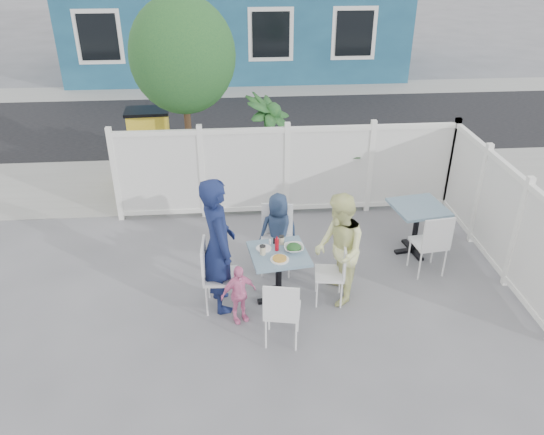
{
  "coord_description": "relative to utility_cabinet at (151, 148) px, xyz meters",
  "views": [
    {
      "loc": [
        -0.83,
        -5.92,
        4.49
      ],
      "look_at": [
        -0.33,
        0.28,
        1.08
      ],
      "focal_mm": 35.0,
      "sensor_mm": 36.0,
      "label": 1
    }
  ],
  "objects": [
    {
      "name": "near_sidewalk",
      "position": [
        2.41,
        -0.2,
        -0.7
      ],
      "size": [
        24.0,
        2.6,
        0.01
      ],
      "primitive_type": "cube",
      "color": "gray",
      "rests_on": "ground"
    },
    {
      "name": "main_table",
      "position": [
        2.14,
        -4.12,
        -0.1
      ],
      "size": [
        0.83,
        0.83,
        0.78
      ],
      "rotation": [
        0.0,
        0.0,
        0.14
      ],
      "color": "slate",
      "rests_on": "ground"
    },
    {
      "name": "woman",
      "position": [
        2.93,
        -4.13,
        0.08
      ],
      "size": [
        0.62,
        0.78,
        1.56
      ],
      "primitive_type": "imported",
      "rotation": [
        0.0,
        0.0,
        -1.53
      ],
      "color": "#E3EB59",
      "rests_on": "ground"
    },
    {
      "name": "street",
      "position": [
        2.41,
        3.5,
        -0.7
      ],
      "size": [
        24.0,
        5.0,
        0.01
      ],
      "primitive_type": "cube",
      "color": "black",
      "rests_on": "ground"
    },
    {
      "name": "far_sidewalk",
      "position": [
        2.41,
        6.6,
        -0.7
      ],
      "size": [
        24.0,
        1.6,
        0.01
      ],
      "primitive_type": "cube",
      "color": "gray",
      "rests_on": "ground"
    },
    {
      "name": "spare_table",
      "position": [
        4.37,
        -3.03,
        -0.08
      ],
      "size": [
        0.87,
        0.87,
        0.8
      ],
      "rotation": [
        0.0,
        0.0,
        0.16
      ],
      "color": "slate",
      "rests_on": "ground"
    },
    {
      "name": "plate_main",
      "position": [
        2.13,
        -4.3,
        0.08
      ],
      "size": [
        0.24,
        0.24,
        0.02
      ],
      "primitive_type": "cylinder",
      "color": "white",
      "rests_on": "main_table"
    },
    {
      "name": "potted_shrub_b",
      "position": [
        3.77,
        -1.0,
        0.01
      ],
      "size": [
        1.69,
        1.68,
        1.42
      ],
      "primitive_type": "imported",
      "rotation": [
        0.0,
        0.0,
        0.74
      ],
      "color": "#184622",
      "rests_on": "ground"
    },
    {
      "name": "ground",
      "position": [
        2.41,
        -4.0,
        -0.7
      ],
      "size": [
        80.0,
        80.0,
        0.0
      ],
      "primitive_type": "plane",
      "color": "slate"
    },
    {
      "name": "fence_right",
      "position": [
        5.41,
        -3.4,
        0.08
      ],
      "size": [
        0.08,
        3.66,
        1.6
      ],
      "rotation": [
        0.0,
        0.0,
        1.57
      ],
      "color": "white",
      "rests_on": "ground"
    },
    {
      "name": "man",
      "position": [
        1.36,
        -4.13,
        0.23
      ],
      "size": [
        0.6,
        0.77,
        1.86
      ],
      "primitive_type": "imported",
      "rotation": [
        0.0,
        0.0,
        1.81
      ],
      "color": "#141E49",
      "rests_on": "ground"
    },
    {
      "name": "salt_shaker",
      "position": [
        2.04,
        -3.91,
        0.11
      ],
      "size": [
        0.03,
        0.03,
        0.07
      ],
      "primitive_type": "cylinder",
      "color": "white",
      "rests_on": "main_table"
    },
    {
      "name": "toddler",
      "position": [
        1.6,
        -4.48,
        -0.29
      ],
      "size": [
        0.52,
        0.38,
        0.83
      ],
      "primitive_type": "imported",
      "rotation": [
        0.0,
        0.0,
        0.41
      ],
      "color": "pink",
      "rests_on": "ground"
    },
    {
      "name": "chair_spare",
      "position": [
        4.39,
        -3.67,
        -0.13
      ],
      "size": [
        0.5,
        0.48,
        0.99
      ],
      "rotation": [
        0.0,
        0.0,
        0.13
      ],
      "color": "white",
      "rests_on": "ground"
    },
    {
      "name": "coffee_cup_a",
      "position": [
        1.93,
        -4.15,
        0.13
      ],
      "size": [
        0.08,
        0.08,
        0.12
      ],
      "primitive_type": "cylinder",
      "color": "beige",
      "rests_on": "main_table"
    },
    {
      "name": "ketchup_bottle",
      "position": [
        2.12,
        -4.07,
        0.16
      ],
      "size": [
        0.05,
        0.05,
        0.17
      ],
      "primitive_type": "cylinder",
      "color": "#AE0816",
      "rests_on": "main_table"
    },
    {
      "name": "plate_side",
      "position": [
        1.95,
        -4.02,
        0.08
      ],
      "size": [
        0.21,
        0.21,
        0.01
      ],
      "primitive_type": "cylinder",
      "color": "white",
      "rests_on": "main_table"
    },
    {
      "name": "chair_back",
      "position": [
        2.19,
        -3.3,
        -0.12
      ],
      "size": [
        0.52,
        0.5,
        1.01
      ],
      "rotation": [
        0.0,
        0.0,
        3.0
      ],
      "color": "white",
      "rests_on": "ground"
    },
    {
      "name": "utility_cabinet",
      "position": [
        0.0,
        0.0,
        0.0
      ],
      "size": [
        0.79,
        0.58,
        1.41
      ],
      "primitive_type": "cube",
      "rotation": [
        0.0,
        0.0,
        0.06
      ],
      "color": "gold",
      "rests_on": "ground"
    },
    {
      "name": "coffee_cup_b",
      "position": [
        2.2,
        -3.92,
        0.13
      ],
      "size": [
        0.07,
        0.07,
        0.11
      ],
      "primitive_type": "cylinder",
      "color": "beige",
      "rests_on": "main_table"
    },
    {
      "name": "potted_shrub_a",
      "position": [
        2.24,
        -0.9,
        0.26
      ],
      "size": [
        1.39,
        1.39,
        1.93
      ],
      "primitive_type": "imported",
      "rotation": [
        0.0,
        0.0,
        1.2
      ],
      "color": "#184622",
      "rests_on": "ground"
    },
    {
      "name": "chair_left",
      "position": [
        1.29,
        -4.18,
        -0.12
      ],
      "size": [
        0.46,
        0.47,
        0.99
      ],
      "rotation": [
        0.0,
        0.0,
        -1.62
      ],
      "color": "white",
      "rests_on": "ground"
    },
    {
      "name": "fence_back",
      "position": [
        2.51,
        -1.6,
        0.08
      ],
      "size": [
        5.86,
        0.08,
        1.6
      ],
      "color": "white",
      "rests_on": "ground"
    },
    {
      "name": "tree",
      "position": [
        0.81,
        -0.7,
        1.89
      ],
      "size": [
        1.8,
        1.62,
        3.59
      ],
      "color": "#382316",
      "rests_on": "ground"
    },
    {
      "name": "chair_right",
      "position": [
        2.89,
        -4.17,
        -0.19
      ],
      "size": [
        0.44,
        0.45,
        0.88
      ],
      "rotation": [
        0.0,
        0.0,
        1.43
      ],
      "color": "white",
      "rests_on": "ground"
    },
    {
      "name": "chair_near",
      "position": [
        2.1,
        -4.99,
        -0.16
      ],
      "size": [
        0.49,
        0.48,
        0.93
      ],
      "rotation": [
        0.0,
        0.0,
        -0.19
      ],
      "color": "white",
      "rests_on": "ground"
    },
    {
      "name": "salad_bowl",
      "position": [
        2.34,
        -4.09,
        0.11
      ],
      "size": [
        0.26,
        0.26,
        0.06
      ],
      "primitive_type": "imported",
      "color": "white",
      "rests_on": "main_table"
    },
    {
      "name": "boy",
      "position": [
        2.22,
        -3.22,
        -0.12
      ],
      "size": [
        0.61,
        0.44,
        1.17
      ],
      "primitive_type": "imported",
      "rotation": [
        0.0,
        0.0,
        3.27
      ],
      "color": "navy",
      "rests_on": "ground"
    },
    {
      "name": "pepper_shaker",
      "position": [
        2.1,
        -3.89,
        0.11
      ],
      "size": [
        0.03,
        0.03,
        0.07
      ],
      "primitive_type": "cylinder",
      "color": "black",
      "rests_on": "main_table"
    }
  ]
}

